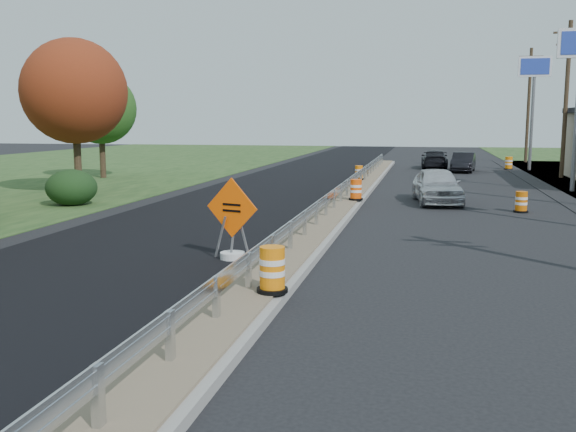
% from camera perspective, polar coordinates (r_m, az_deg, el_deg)
% --- Properties ---
extents(ground, '(140.00, 140.00, 0.00)m').
position_cam_1_polar(ground, '(18.62, 1.50, -2.39)').
color(ground, black).
rests_on(ground, ground).
extents(milled_overlay, '(7.20, 120.00, 0.01)m').
position_cam_1_polar(milled_overlay, '(29.24, -3.33, 1.60)').
color(milled_overlay, black).
rests_on(milled_overlay, ground).
extents(median, '(1.60, 55.00, 0.23)m').
position_cam_1_polar(median, '(26.41, 4.73, 1.06)').
color(median, gray).
rests_on(median, ground).
extents(guardrail, '(0.10, 46.15, 0.72)m').
position_cam_1_polar(guardrail, '(27.32, 5.03, 2.61)').
color(guardrail, silver).
rests_on(guardrail, median).
extents(pylon_sign_north, '(2.20, 0.30, 7.90)m').
position_cam_1_polar(pylon_sign_north, '(48.58, 21.05, 11.44)').
color(pylon_sign_north, slate).
rests_on(pylon_sign_north, ground).
extents(utility_pole_nmid, '(1.90, 0.26, 9.40)m').
position_cam_1_polar(utility_pole_nmid, '(42.77, 23.50, 9.71)').
color(utility_pole_nmid, '#473523').
rests_on(utility_pole_nmid, ground).
extents(utility_pole_north, '(1.90, 0.26, 9.40)m').
position_cam_1_polar(utility_pole_north, '(57.56, 20.60, 9.38)').
color(utility_pole_north, '#473523').
rests_on(utility_pole_north, ground).
extents(hedge_north, '(2.09, 2.09, 1.52)m').
position_cam_1_polar(hedge_north, '(28.09, -18.69, 2.42)').
color(hedge_north, black).
rests_on(hedge_north, ground).
extents(tree_near_red, '(4.95, 4.95, 7.35)m').
position_cam_1_polar(tree_near_red, '(32.45, -18.46, 10.45)').
color(tree_near_red, '#473523').
rests_on(tree_near_red, ground).
extents(tree_near_back, '(4.29, 4.29, 6.37)m').
position_cam_1_polar(tree_near_back, '(40.87, -16.32, 9.14)').
color(tree_near_back, '#473523').
rests_on(tree_near_back, ground).
extents(caution_sign, '(1.46, 0.63, 2.09)m').
position_cam_1_polar(caution_sign, '(16.38, -4.98, -2.03)').
color(caution_sign, white).
rests_on(caution_sign, ground).
extents(barrel_median_near, '(0.61, 0.61, 0.89)m').
position_cam_1_polar(barrel_median_near, '(12.38, -1.41, -4.85)').
color(barrel_median_near, black).
rests_on(barrel_median_near, median).
extents(barrel_median_mid, '(0.59, 0.59, 0.87)m').
position_cam_1_polar(barrel_median_mid, '(26.80, 6.06, 2.30)').
color(barrel_median_mid, black).
rests_on(barrel_median_mid, median).
extents(barrel_median_far, '(0.54, 0.54, 0.79)m').
position_cam_1_polar(barrel_median_far, '(36.11, 6.32, 3.83)').
color(barrel_median_far, black).
rests_on(barrel_median_far, median).
extents(barrel_shoulder_near, '(0.55, 0.55, 0.81)m').
position_cam_1_polar(barrel_shoulder_near, '(26.26, 20.02, 1.15)').
color(barrel_shoulder_near, black).
rests_on(barrel_shoulder_near, ground).
extents(barrel_shoulder_far, '(0.63, 0.63, 0.92)m').
position_cam_1_polar(barrel_shoulder_far, '(48.96, 19.03, 4.44)').
color(barrel_shoulder_far, black).
rests_on(barrel_shoulder_far, ground).
extents(car_silver, '(2.37, 4.68, 1.53)m').
position_cam_1_polar(car_silver, '(28.15, 13.11, 2.67)').
color(car_silver, silver).
rests_on(car_silver, ground).
extents(car_dark_mid, '(1.92, 4.17, 1.33)m').
position_cam_1_polar(car_dark_mid, '(45.87, 15.32, 4.64)').
color(car_dark_mid, black).
rests_on(car_dark_mid, ground).
extents(car_dark_far, '(1.94, 4.65, 1.34)m').
position_cam_1_polar(car_dark_far, '(48.75, 12.88, 4.95)').
color(car_dark_far, black).
rests_on(car_dark_far, ground).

